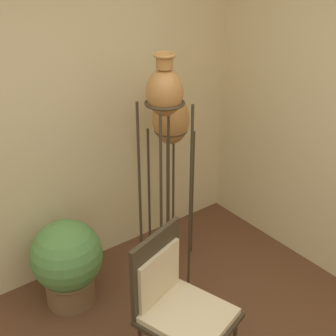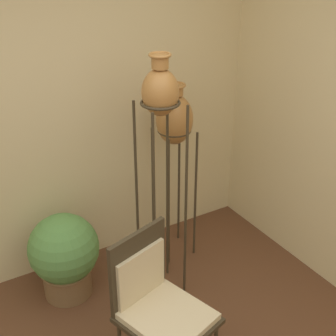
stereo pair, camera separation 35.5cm
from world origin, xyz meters
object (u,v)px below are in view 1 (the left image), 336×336
(vase_stand_tall, at_px, (165,104))
(vase_stand_medium, at_px, (171,122))
(chair, at_px, (177,301))
(potted_plant, at_px, (67,261))

(vase_stand_tall, bearing_deg, vase_stand_medium, 47.95)
(vase_stand_medium, bearing_deg, chair, -125.86)
(vase_stand_medium, xyz_separation_m, potted_plant, (-1.00, -0.04, -0.86))
(vase_stand_medium, height_order, potted_plant, vase_stand_medium)
(vase_stand_medium, xyz_separation_m, chair, (-0.76, -1.06, -0.63))
(vase_stand_tall, xyz_separation_m, potted_plant, (-0.66, 0.34, -1.18))
(vase_stand_medium, distance_m, chair, 1.45)
(vase_stand_tall, relative_size, potted_plant, 2.72)
(vase_stand_tall, xyz_separation_m, vase_stand_medium, (0.34, 0.38, -0.33))
(vase_stand_medium, relative_size, potted_plant, 2.21)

